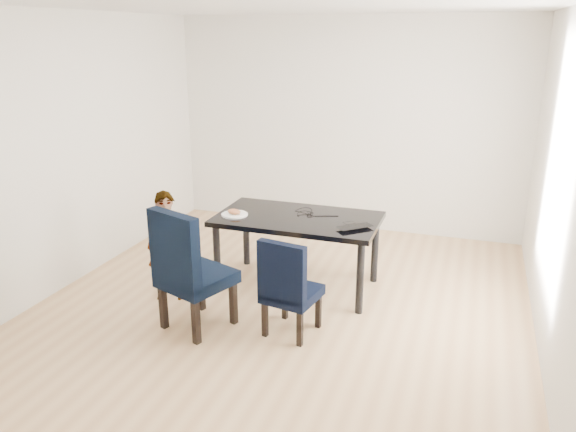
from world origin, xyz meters
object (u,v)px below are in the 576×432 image
(chair_left, at_px, (197,268))
(dining_table, at_px, (298,252))
(child, at_px, (168,246))
(plate, at_px, (235,215))
(laptop, at_px, (352,226))
(chair_right, at_px, (292,285))

(chair_left, bearing_deg, dining_table, 81.62)
(chair_left, xyz_separation_m, child, (-0.52, 0.41, -0.02))
(dining_table, relative_size, plate, 6.05)
(dining_table, height_order, chair_left, chair_left)
(plate, relative_size, laptop, 0.79)
(chair_right, bearing_deg, chair_left, -158.99)
(child, relative_size, plate, 4.07)
(child, bearing_deg, plate, 21.01)
(child, relative_size, laptop, 3.22)
(plate, distance_m, laptop, 1.19)
(chair_left, relative_size, plate, 4.19)
(dining_table, xyz_separation_m, plate, (-0.61, -0.16, 0.38))
(chair_left, height_order, child, chair_left)
(dining_table, relative_size, laptop, 4.79)
(chair_right, relative_size, child, 0.82)
(chair_left, xyz_separation_m, laptop, (1.15, 0.92, 0.21))
(chair_left, xyz_separation_m, plate, (-0.04, 0.90, 0.20))
(chair_left, height_order, plate, chair_left)
(dining_table, distance_m, child, 1.29)
(child, xyz_separation_m, plate, (0.49, 0.49, 0.22))
(chair_left, height_order, chair_right, chair_left)
(chair_left, bearing_deg, chair_right, 31.37)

